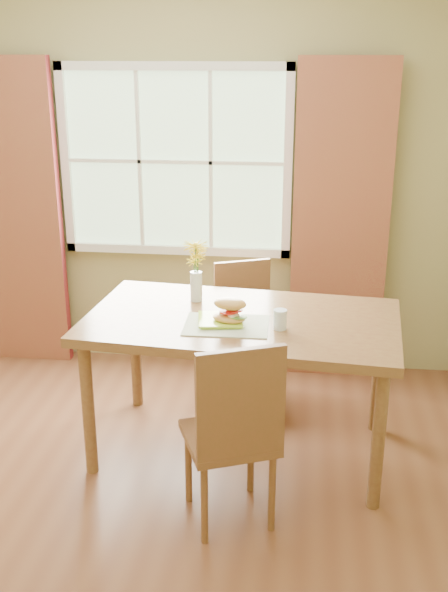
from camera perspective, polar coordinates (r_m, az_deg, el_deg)
room at (r=3.15m, az=-10.30°, el=2.95°), size 4.24×3.84×2.74m
window at (r=4.89m, az=-4.03°, el=10.98°), size 1.62×0.06×1.32m
curtain_left at (r=5.22m, az=-16.69°, el=6.29°), size 0.65×0.08×2.20m
curtain_right at (r=4.80m, az=9.56°, el=5.72°), size 0.65×0.08×2.20m
dining_table at (r=3.86m, az=1.47°, el=-2.97°), size 1.80×1.11×0.84m
chair_near at (r=3.33m, az=0.84°, el=-10.85°), size 0.55×0.55×1.00m
chair_far at (r=4.60m, az=1.88°, el=-2.45°), size 0.50×0.50×0.92m
placemat at (r=3.72m, az=0.20°, el=-2.42°), size 0.46×0.34×0.01m
plate at (r=3.75m, az=-0.32°, el=-2.06°), size 0.27×0.27×0.01m
croissant_sandwich at (r=3.69m, az=0.48°, el=-1.21°), size 0.21×0.16×0.14m
water_glass at (r=3.67m, az=4.64°, el=-1.97°), size 0.07×0.07×0.11m
flower_vase at (r=4.02m, az=-2.31°, el=2.68°), size 0.15×0.15×0.36m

